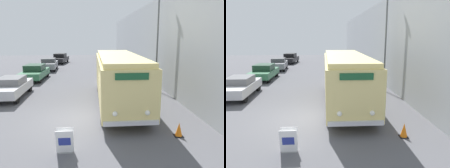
% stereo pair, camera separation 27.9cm
% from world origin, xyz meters
% --- Properties ---
extents(ground_plane, '(80.00, 80.00, 0.00)m').
position_xyz_m(ground_plane, '(0.00, 0.00, 0.00)').
color(ground_plane, '#56565B').
extents(building_wall_right, '(0.30, 60.00, 7.30)m').
position_xyz_m(building_wall_right, '(6.57, 10.00, 3.65)').
color(building_wall_right, '#9EA3A8').
rests_on(building_wall_right, ground_plane).
extents(vintage_bus, '(2.50, 9.49, 3.09)m').
position_xyz_m(vintage_bus, '(2.46, 2.48, 1.75)').
color(vintage_bus, black).
rests_on(vintage_bus, ground_plane).
extents(sign_board, '(0.63, 0.34, 0.91)m').
position_xyz_m(sign_board, '(-0.17, -3.31, 0.44)').
color(sign_board, gray).
rests_on(sign_board, ground_plane).
extents(streetlamp, '(0.36, 0.36, 7.64)m').
position_xyz_m(streetlamp, '(5.79, 5.62, 4.83)').
color(streetlamp, '#595E60').
rests_on(streetlamp, ground_plane).
extents(parked_car_near, '(1.88, 4.52, 1.41)m').
position_xyz_m(parked_car_near, '(-4.76, 4.61, 0.75)').
color(parked_car_near, black).
rests_on(parked_car_near, ground_plane).
extents(parked_car_mid, '(1.99, 4.72, 1.49)m').
position_xyz_m(parked_car_mid, '(-4.75, 10.93, 0.77)').
color(parked_car_mid, black).
rests_on(parked_car_mid, ground_plane).
extents(parked_car_far, '(2.14, 4.45, 1.49)m').
position_xyz_m(parked_car_far, '(-4.60, 17.19, 0.77)').
color(parked_car_far, black).
rests_on(parked_car_far, ground_plane).
extents(parked_car_distant, '(2.32, 4.90, 1.53)m').
position_xyz_m(parked_car_distant, '(-4.22, 24.47, 0.78)').
color(parked_car_distant, black).
rests_on(parked_car_distant, ground_plane).
extents(traffic_cone, '(0.36, 0.36, 0.61)m').
position_xyz_m(traffic_cone, '(4.49, -2.38, 0.30)').
color(traffic_cone, black).
rests_on(traffic_cone, ground_plane).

